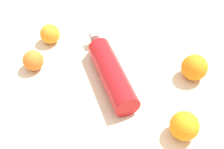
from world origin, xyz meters
TOP-DOWN VIEW (x-y plane):
  - ground_plane at (0.00, 0.00)m, footprint 2.40×2.40m
  - water_bottle at (-0.02, -0.04)m, footprint 0.14×0.32m
  - orange_0 at (-0.06, 0.22)m, footprint 0.07×0.07m
  - orange_1 at (0.05, -0.28)m, footprint 0.06×0.06m
  - orange_2 at (-0.22, 0.10)m, footprint 0.08×0.08m
  - orange_3 at (0.15, -0.20)m, footprint 0.06×0.06m

SIDE VIEW (x-z plane):
  - ground_plane at x=0.00m, z-range 0.00..0.00m
  - orange_3 at x=0.15m, z-range 0.00..0.06m
  - orange_1 at x=0.05m, z-range 0.00..0.06m
  - water_bottle at x=-0.02m, z-range 0.00..0.07m
  - orange_0 at x=-0.06m, z-range 0.00..0.07m
  - orange_2 at x=-0.22m, z-range 0.00..0.08m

